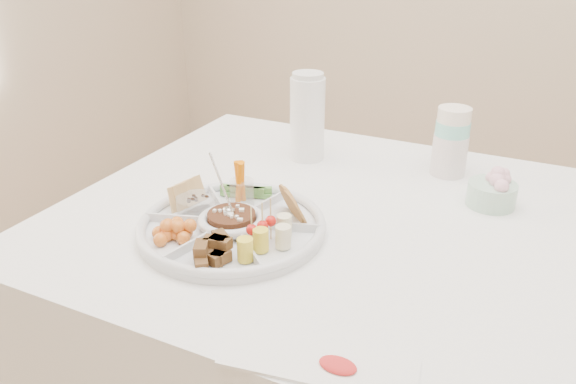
% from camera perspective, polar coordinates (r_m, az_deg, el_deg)
% --- Properties ---
extents(dining_table, '(1.52, 1.02, 0.76)m').
position_cam_1_polar(dining_table, '(1.43, 10.82, -17.13)').
color(dining_table, white).
rests_on(dining_table, floor).
extents(party_tray, '(0.48, 0.48, 0.04)m').
position_cam_1_polar(party_tray, '(1.16, -5.73, -3.18)').
color(party_tray, white).
rests_on(party_tray, dining_table).
extents(bean_dip, '(0.12, 0.12, 0.04)m').
position_cam_1_polar(bean_dip, '(1.16, -5.74, -2.85)').
color(bean_dip, '#311C13').
rests_on(bean_dip, party_tray).
extents(tortillas, '(0.14, 0.14, 0.07)m').
position_cam_1_polar(tortillas, '(1.19, 0.25, -1.16)').
color(tortillas, tan).
rests_on(tortillas, party_tray).
extents(carrot_cucumber, '(0.13, 0.13, 0.10)m').
position_cam_1_polar(carrot_cucumber, '(1.25, -4.44, 1.31)').
color(carrot_cucumber, '#FF7A00').
rests_on(carrot_cucumber, party_tray).
extents(pita_raisins, '(0.15, 0.15, 0.06)m').
position_cam_1_polar(pita_raisins, '(1.23, -10.16, -0.48)').
color(pita_raisins, tan).
rests_on(pita_raisins, party_tray).
extents(cherries, '(0.15, 0.15, 0.05)m').
position_cam_1_polar(cherries, '(1.13, -12.09, -3.71)').
color(cherries, orange).
rests_on(cherries, party_tray).
extents(granola_chunks, '(0.13, 0.13, 0.05)m').
position_cam_1_polar(granola_chunks, '(1.04, -7.40, -5.92)').
color(granola_chunks, brown).
rests_on(granola_chunks, party_tray).
extents(banana_tomato, '(0.12, 0.12, 0.08)m').
position_cam_1_polar(banana_tomato, '(1.07, -0.71, -3.55)').
color(banana_tomato, '#CFBC66').
rests_on(banana_tomato, party_tray).
extents(cup_stack, '(0.11, 0.11, 0.24)m').
position_cam_1_polar(cup_stack, '(1.45, 16.38, 6.16)').
color(cup_stack, beige).
rests_on(cup_stack, dining_table).
extents(thermos, '(0.11, 0.11, 0.24)m').
position_cam_1_polar(thermos, '(1.50, 1.97, 7.74)').
color(thermos, white).
rests_on(thermos, dining_table).
extents(flower_bowl, '(0.12, 0.12, 0.08)m').
position_cam_1_polar(flower_bowl, '(1.34, 20.05, 0.30)').
color(flower_bowl, '#87BFA6').
rests_on(flower_bowl, dining_table).
extents(placemat, '(0.30, 0.14, 0.01)m').
position_cam_1_polar(placemat, '(0.85, 3.11, -16.86)').
color(placemat, silver).
rests_on(placemat, dining_table).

